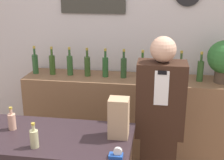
# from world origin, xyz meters

# --- Properties ---
(back_wall) EXTENTS (5.20, 0.09, 2.70)m
(back_wall) POSITION_xyz_m (-0.00, 2.00, 1.36)
(back_wall) COLOR silver
(back_wall) RESTS_ON ground_plane
(back_shelf) EXTENTS (2.24, 0.46, 1.02)m
(back_shelf) POSITION_xyz_m (0.17, 1.71, 0.51)
(back_shelf) COLOR brown
(back_shelf) RESTS_ON ground_plane
(shopkeeper) EXTENTS (0.40, 0.25, 1.60)m
(shopkeeper) POSITION_xyz_m (0.52, 1.00, 0.80)
(shopkeeper) COLOR #331E14
(shopkeeper) RESTS_ON ground_plane
(potted_plant) EXTENTS (0.33, 0.33, 0.43)m
(potted_plant) POSITION_xyz_m (1.14, 1.70, 1.27)
(potted_plant) COLOR #4C3D2D
(potted_plant) RESTS_ON back_shelf
(paper_bag) EXTENTS (0.14, 0.13, 0.29)m
(paper_bag) POSITION_xyz_m (0.22, 0.55, 1.08)
(paper_bag) COLOR tan
(paper_bag) RESTS_ON display_counter
(tape_dispenser) EXTENTS (0.09, 0.06, 0.07)m
(tape_dispenser) POSITION_xyz_m (0.25, 0.27, 0.96)
(tape_dispenser) COLOR #1E4799
(tape_dispenser) RESTS_ON display_counter
(counter_bottle_1) EXTENTS (0.06, 0.06, 0.18)m
(counter_bottle_1) POSITION_xyz_m (-0.59, 0.54, 1.00)
(counter_bottle_1) COLOR tan
(counter_bottle_1) RESTS_ON display_counter
(counter_bottle_2) EXTENTS (0.06, 0.06, 0.18)m
(counter_bottle_2) POSITION_xyz_m (-0.32, 0.32, 1.00)
(counter_bottle_2) COLOR tan
(counter_bottle_2) RESTS_ON display_counter
(shelf_bottle_0) EXTENTS (0.06, 0.06, 0.31)m
(shelf_bottle_0) POSITION_xyz_m (-0.87, 1.72, 1.14)
(shelf_bottle_0) COLOR #2A552A
(shelf_bottle_0) RESTS_ON back_shelf
(shelf_bottle_1) EXTENTS (0.06, 0.06, 0.31)m
(shelf_bottle_1) POSITION_xyz_m (-0.67, 1.72, 1.14)
(shelf_bottle_1) COLOR #31511E
(shelf_bottle_1) RESTS_ON back_shelf
(shelf_bottle_2) EXTENTS (0.06, 0.06, 0.31)m
(shelf_bottle_2) POSITION_xyz_m (-0.47, 1.72, 1.14)
(shelf_bottle_2) COLOR #2D5728
(shelf_bottle_2) RESTS_ON back_shelf
(shelf_bottle_3) EXTENTS (0.06, 0.06, 0.31)m
(shelf_bottle_3) POSITION_xyz_m (-0.27, 1.71, 1.14)
(shelf_bottle_3) COLOR #304F20
(shelf_bottle_3) RESTS_ON back_shelf
(shelf_bottle_4) EXTENTS (0.06, 0.06, 0.31)m
(shelf_bottle_4) POSITION_xyz_m (-0.07, 1.71, 1.14)
(shelf_bottle_4) COLOR #275728
(shelf_bottle_4) RESTS_ON back_shelf
(shelf_bottle_5) EXTENTS (0.06, 0.06, 0.31)m
(shelf_bottle_5) POSITION_xyz_m (0.12, 1.71, 1.14)
(shelf_bottle_5) COLOR #294B25
(shelf_bottle_5) RESTS_ON back_shelf
(shelf_bottle_6) EXTENTS (0.06, 0.06, 0.31)m
(shelf_bottle_6) POSITION_xyz_m (0.32, 1.70, 1.14)
(shelf_bottle_6) COLOR #26521C
(shelf_bottle_6) RESTS_ON back_shelf
(shelf_bottle_7) EXTENTS (0.06, 0.06, 0.31)m
(shelf_bottle_7) POSITION_xyz_m (0.52, 1.70, 1.14)
(shelf_bottle_7) COLOR #29582A
(shelf_bottle_7) RESTS_ON back_shelf
(shelf_bottle_8) EXTENTS (0.06, 0.06, 0.31)m
(shelf_bottle_8) POSITION_xyz_m (0.72, 1.73, 1.14)
(shelf_bottle_8) COLOR #355027
(shelf_bottle_8) RESTS_ON back_shelf
(shelf_bottle_9) EXTENTS (0.06, 0.06, 0.31)m
(shelf_bottle_9) POSITION_xyz_m (0.92, 1.71, 1.14)
(shelf_bottle_9) COLOR #2F5425
(shelf_bottle_9) RESTS_ON back_shelf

